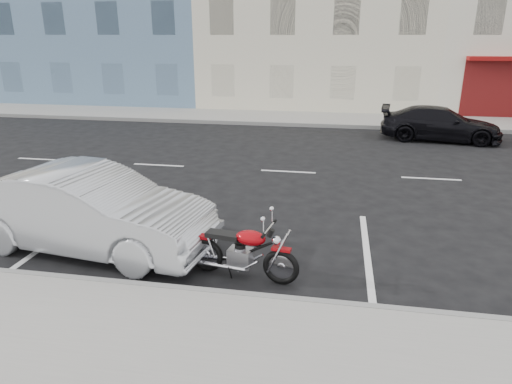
% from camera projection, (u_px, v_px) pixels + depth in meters
% --- Properties ---
extents(ground, '(120.00, 120.00, 0.00)m').
position_uv_depth(ground, '(358.00, 175.00, 13.02)').
color(ground, black).
rests_on(ground, ground).
extents(sidewalk_far, '(80.00, 3.40, 0.15)m').
position_uv_depth(sidewalk_far, '(246.00, 117.00, 21.92)').
color(sidewalk_far, gray).
rests_on(sidewalk_far, ground).
extents(curb_near, '(80.00, 0.12, 0.16)m').
position_uv_depth(curb_near, '(54.00, 279.00, 7.31)').
color(curb_near, gray).
rests_on(curb_near, ground).
extents(curb_far, '(80.00, 0.12, 0.16)m').
position_uv_depth(curb_far, '(238.00, 123.00, 20.34)').
color(curb_far, gray).
rests_on(curb_far, ground).
extents(bldg_cream, '(12.00, 12.00, 11.50)m').
position_uv_depth(bldg_cream, '(321.00, 0.00, 26.65)').
color(bldg_cream, beige).
rests_on(bldg_cream, ground).
extents(motorcycle, '(1.89, 0.66, 0.95)m').
position_uv_depth(motorcycle, '(283.00, 260.00, 7.18)').
color(motorcycle, black).
rests_on(motorcycle, ground).
extents(sedan_silver, '(4.81, 2.21, 1.53)m').
position_uv_depth(sedan_silver, '(89.00, 210.00, 8.31)').
color(sedan_silver, '#B6B9BE').
rests_on(sedan_silver, ground).
extents(car_far, '(4.52, 2.28, 1.26)m').
position_uv_depth(car_far, '(440.00, 124.00, 17.16)').
color(car_far, black).
rests_on(car_far, ground).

